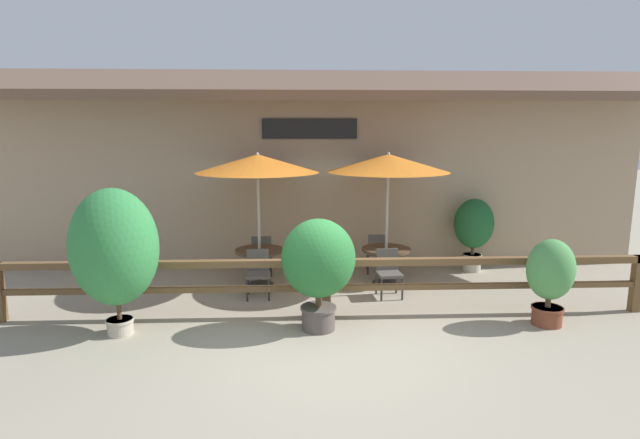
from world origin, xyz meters
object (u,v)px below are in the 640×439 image
object	(u,v)px
chair_middle_wallside	(377,251)
potted_plant_entrance_palm	(474,227)
dining_table_near	(260,257)
dining_table_middle	(386,255)
chair_middle_streetside	(389,270)
patio_umbrella_middle	(388,163)
potted_plant_broad_leaf	(114,248)
patio_umbrella_near	(258,164)
chair_near_wallside	(261,253)
potted_plant_corner_fern	(318,263)
chair_near_streetside	(258,271)
potted_plant_small_flowering	(550,276)

from	to	relation	value
chair_middle_wallside	potted_plant_entrance_palm	bearing A→B (deg)	-171.60
dining_table_near	dining_table_middle	size ratio (longest dim) A/B	1.00
dining_table_near	chair_middle_streetside	world-z (taller)	chair_middle_streetside
patio_umbrella_middle	potted_plant_broad_leaf	distance (m)	5.01
patio_umbrella_near	chair_middle_wallside	xyz separation A→B (m)	(2.39, 0.72, -1.88)
patio_umbrella_middle	chair_near_wallside	bearing A→B (deg)	164.69
potted_plant_corner_fern	potted_plant_entrance_palm	bearing A→B (deg)	41.65
chair_near_streetside	chair_middle_streetside	bearing A→B (deg)	-4.46
dining_table_near	patio_umbrella_near	bearing A→B (deg)	63.43
patio_umbrella_near	chair_near_streetside	distance (m)	1.99
chair_near_streetside	potted_plant_corner_fern	world-z (taller)	potted_plant_corner_fern
chair_near_streetside	chair_middle_wallside	distance (m)	2.75
chair_near_wallside	dining_table_middle	bearing A→B (deg)	158.22
chair_middle_wallside	potted_plant_corner_fern	distance (m)	3.28
patio_umbrella_near	potted_plant_entrance_palm	world-z (taller)	patio_umbrella_near
dining_table_middle	patio_umbrella_middle	bearing A→B (deg)	180.00
chair_near_wallside	potted_plant_entrance_palm	xyz separation A→B (m)	(4.47, 0.15, 0.49)
potted_plant_corner_fern	potted_plant_small_flowering	bearing A→B (deg)	0.36
dining_table_near	potted_plant_broad_leaf	size ratio (longest dim) A/B	0.43
dining_table_near	patio_umbrella_middle	size ratio (longest dim) A/B	0.37
chair_near_streetside	potted_plant_broad_leaf	world-z (taller)	potted_plant_broad_leaf
chair_near_wallside	potted_plant_entrance_palm	world-z (taller)	potted_plant_entrance_palm
potted_plant_corner_fern	potted_plant_small_flowering	world-z (taller)	potted_plant_corner_fern
potted_plant_broad_leaf	potted_plant_entrance_palm	size ratio (longest dim) A/B	1.39
dining_table_middle	chair_near_wallside	bearing A→B (deg)	164.69
chair_middle_streetside	dining_table_middle	bearing A→B (deg)	78.53
dining_table_middle	potted_plant_broad_leaf	xyz separation A→B (m)	(-4.34, -2.27, 0.73)
patio_umbrella_middle	dining_table_middle	bearing A→B (deg)	0.00
chair_near_wallside	patio_umbrella_near	bearing A→B (deg)	85.05
patio_umbrella_middle	chair_middle_wallside	bearing A→B (deg)	94.61
chair_middle_wallside	potted_plant_broad_leaf	size ratio (longest dim) A/B	0.39
potted_plant_small_flowering	potted_plant_broad_leaf	bearing A→B (deg)	-179.25
dining_table_near	potted_plant_small_flowering	size ratio (longest dim) A/B	0.70
dining_table_middle	dining_table_near	bearing A→B (deg)	179.84
patio_umbrella_middle	chair_middle_streetside	distance (m)	2.02
chair_middle_wallside	potted_plant_small_flowering	bearing A→B (deg)	132.76
patio_umbrella_near	dining_table_near	xyz separation A→B (m)	(-0.00, -0.00, -1.79)
chair_middle_streetside	potted_plant_broad_leaf	distance (m)	4.60
chair_middle_wallside	potted_plant_corner_fern	bearing A→B (deg)	71.16
dining_table_middle	potted_plant_corner_fern	bearing A→B (deg)	-122.50
dining_table_middle	potted_plant_corner_fern	distance (m)	2.66
chair_near_streetside	chair_middle_wallside	xyz separation A→B (m)	(2.37, 1.39, 0.00)
chair_middle_wallside	potted_plant_entrance_palm	world-z (taller)	potted_plant_entrance_palm
chair_middle_streetside	potted_plant_small_flowering	distance (m)	2.67
dining_table_middle	chair_middle_wallside	world-z (taller)	chair_middle_wallside
dining_table_near	chair_middle_wallside	xyz separation A→B (m)	(2.39, 0.72, -0.09)
dining_table_middle	chair_middle_streetside	distance (m)	0.74
potted_plant_small_flowering	potted_plant_entrance_palm	size ratio (longest dim) A/B	0.87
patio_umbrella_middle	potted_plant_entrance_palm	distance (m)	2.57
patio_umbrella_middle	chair_middle_streetside	world-z (taller)	patio_umbrella_middle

